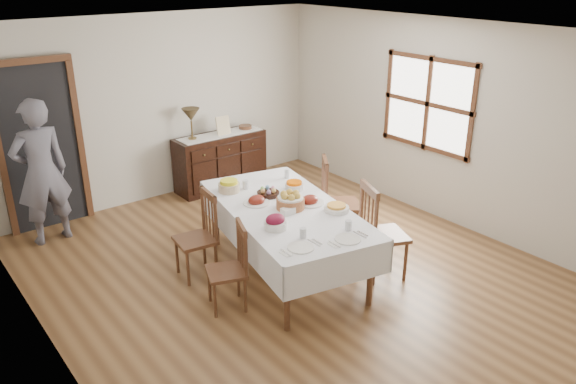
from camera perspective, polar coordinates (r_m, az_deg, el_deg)
ground at (r=6.32m, az=0.57°, el=-8.26°), size 6.00×6.00×0.00m
room_shell at (r=5.90m, az=-3.06°, el=6.82°), size 5.02×6.02×2.65m
dining_table at (r=6.04m, az=-0.27°, el=-2.37°), size 1.61×2.48×0.79m
chair_left_near at (r=5.58m, az=-5.84°, el=-7.53°), size 0.48×0.48×0.89m
chair_left_far at (r=6.16m, az=-9.01°, el=-4.27°), size 0.45×0.45×0.96m
chair_right_near at (r=6.11m, az=9.32°, el=-3.90°), size 0.59×0.59×1.08m
chair_right_far at (r=6.84m, az=4.90°, el=-0.79°), size 0.62×0.62×1.06m
sideboard at (r=8.58m, az=-6.88°, el=3.15°), size 1.39×0.51×0.83m
person at (r=7.28m, az=-23.86°, el=2.29°), size 0.62×0.42×1.91m
bread_basket at (r=5.95m, az=0.24°, el=-0.95°), size 0.30×0.30×0.19m
egg_basket at (r=6.29m, az=-2.03°, el=-0.09°), size 0.25×0.25×0.10m
ham_platter_a at (r=6.09m, az=-3.22°, el=-0.91°), size 0.29×0.29×0.11m
ham_platter_b at (r=6.09m, az=2.25°, el=-0.90°), size 0.31×0.31×0.11m
beet_bowl at (r=5.51m, az=-1.30°, el=-3.10°), size 0.23×0.23×0.15m
carrot_bowl at (r=6.46m, az=0.63°, el=0.66°), size 0.21×0.21×0.10m
pineapple_bowl at (r=6.43m, az=-6.01°, el=0.60°), size 0.25×0.25×0.14m
casserole_dish at (r=5.92m, az=4.95°, el=-1.64°), size 0.27×0.27×0.07m
butter_dish at (r=5.83m, az=-0.00°, el=-1.94°), size 0.16×0.12×0.07m
setting_left at (r=5.22m, az=1.33°, el=-5.16°), size 0.44×0.31×0.10m
setting_right at (r=5.40m, az=6.07°, el=-4.32°), size 0.44×0.31×0.10m
glass_far_a at (r=6.48m, az=-4.33°, el=0.75°), size 0.07×0.07×0.10m
glass_far_b at (r=6.79m, az=-0.10°, el=1.87°), size 0.06×0.06×0.11m
runner at (r=8.45m, az=-6.85°, el=5.84°), size 1.30×0.35×0.01m
table_lamp at (r=8.17m, az=-9.84°, el=7.66°), size 0.26×0.26×0.46m
picture_frame at (r=8.40m, az=-6.61°, el=6.72°), size 0.22×0.08×0.28m
deco_bowl at (r=8.69m, az=-4.36°, el=6.58°), size 0.20×0.20×0.06m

